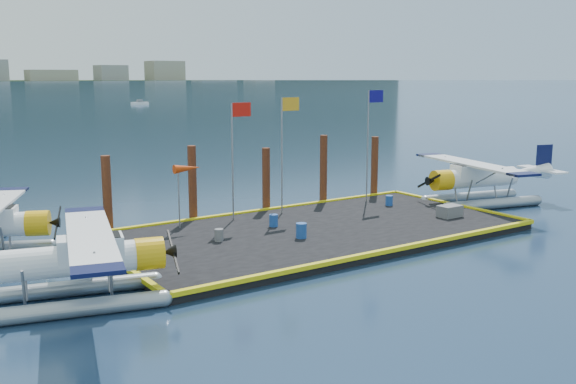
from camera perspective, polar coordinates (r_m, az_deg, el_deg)
name	(u,v)px	position (r m, az deg, el deg)	size (l,w,h in m)	color
ground	(316,236)	(31.50, 2.51, -3.93)	(4000.00, 4000.00, 0.00)	#183048
dock	(316,232)	(31.45, 2.52, -3.57)	(20.00, 10.00, 0.40)	black
dock_bumpers	(316,226)	(31.38, 2.52, -3.06)	(20.25, 10.25, 0.18)	yellow
seaplane_a	(80,265)	(22.94, -18.03, -6.16)	(8.65, 9.35, 3.32)	#9299A0
seaplane_d	(477,181)	(40.01, 16.43, 0.97)	(9.15, 9.92, 3.52)	#9299A0
drum_0	(219,235)	(29.04, -6.15, -3.83)	(0.40, 0.40, 0.56)	slate
drum_3	(301,231)	(29.42, 1.19, -3.45)	(0.49, 0.49, 0.69)	#1C469A
drum_4	(389,201)	(37.15, 8.98, -0.75)	(0.41, 0.41, 0.58)	#1C469A
drum_5	(274,220)	(31.64, -1.29, -2.55)	(0.43, 0.43, 0.61)	#1C469A
crate	(450,211)	(34.83, 14.18, -1.66)	(1.22, 0.81, 0.61)	slate
flagpole_red	(236,143)	(32.65, -4.66, 4.40)	(1.14, 0.08, 6.00)	gray
flagpole_yellow	(285,137)	(34.19, -0.27, 4.90)	(1.14, 0.08, 6.20)	gray
flagpole_blue	(371,129)	(37.82, 7.35, 5.60)	(1.14, 0.08, 6.50)	gray
windsock	(187,170)	(31.56, -8.96, 1.96)	(1.40, 0.44, 3.12)	gray
piling_0	(107,197)	(31.98, -15.77, -0.43)	(0.44, 0.44, 4.00)	#432013
piling_1	(193,186)	(33.59, -8.48, 0.53)	(0.44, 0.44, 4.20)	#432013
piling_2	(266,182)	(35.76, -1.96, 0.91)	(0.44, 0.44, 3.80)	#432013
piling_3	(323,171)	(37.96, 3.17, 1.83)	(0.44, 0.44, 4.30)	#432013
piling_4	(374,169)	(40.50, 7.69, 2.08)	(0.44, 0.44, 4.00)	#432013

